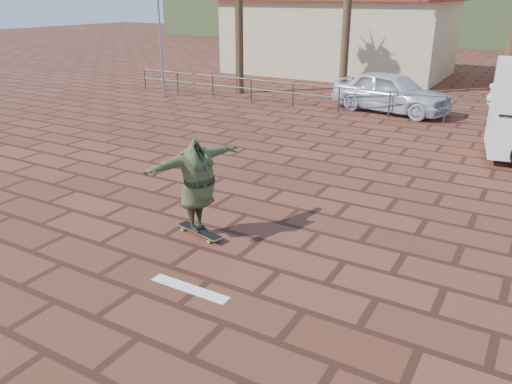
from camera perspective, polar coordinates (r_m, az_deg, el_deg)
ground at (r=9.24m, az=-6.54°, el=-6.27°), size 120.00×120.00×0.00m
paint_stripe at (r=8.05m, az=-7.59°, el=-10.87°), size 1.40×0.22×0.01m
guardrail at (r=19.49m, az=15.04°, el=10.18°), size 24.06×0.06×1.00m
building_west at (r=30.60m, az=9.49°, el=17.54°), size 12.60×7.60×4.50m
hill_front at (r=56.73m, az=26.51°, el=18.18°), size 70.00×18.00×6.00m
longboard at (r=9.64m, az=-6.46°, el=-4.45°), size 1.13×0.48×0.11m
skateboarder at (r=9.27m, az=-6.70°, el=0.67°), size 1.08×2.30×1.80m
car_silver at (r=20.48m, az=15.19°, el=10.98°), size 4.86×2.67×1.57m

